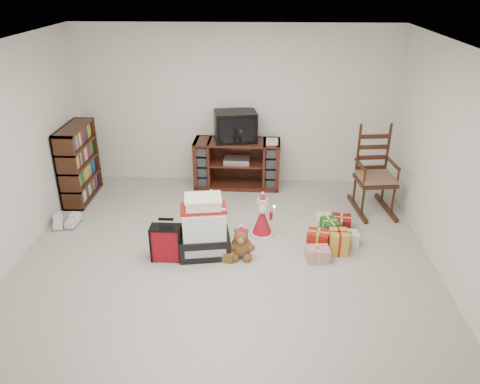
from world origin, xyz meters
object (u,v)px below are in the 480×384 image
object	(u,v)px
tv_stand	(237,164)
bookshelf	(79,164)
red_suitcase	(166,243)
teddy_bear	(241,244)
sneaker_pair	(66,222)
santa_figurine	(262,219)
gift_cluster	(331,234)
gift_pile	(204,230)
rocking_chair	(374,181)
mrs_claus_figurine	(212,218)
crt_television	(235,126)

from	to	relation	value
tv_stand	bookshelf	distance (m)	2.42
tv_stand	red_suitcase	bearing A→B (deg)	-107.47
teddy_bear	sneaker_pair	size ratio (longest dim) A/B	1.00
santa_figurine	gift_cluster	distance (m)	0.91
tv_stand	gift_cluster	bearing A→B (deg)	-51.19
red_suitcase	santa_figurine	distance (m)	1.31
tv_stand	teddy_bear	size ratio (longest dim) A/B	3.50
gift_pile	santa_figurine	distance (m)	0.86
sneaker_pair	gift_cluster	distance (m)	3.59
teddy_bear	rocking_chair	bearing A→B (deg)	36.78
red_suitcase	teddy_bear	bearing A→B (deg)	6.09
santa_figurine	mrs_claus_figurine	xyz separation A→B (m)	(-0.66, -0.01, 0.01)
gift_pile	red_suitcase	bearing A→B (deg)	-172.44
teddy_bear	tv_stand	bearing A→B (deg)	94.30
rocking_chair	mrs_claus_figurine	world-z (taller)	rocking_chair
teddy_bear	gift_pile	bearing A→B (deg)	175.02
tv_stand	crt_television	xyz separation A→B (m)	(-0.02, 0.02, 0.62)
tv_stand	rocking_chair	world-z (taller)	rocking_chair
bookshelf	red_suitcase	world-z (taller)	bookshelf
gift_pile	red_suitcase	distance (m)	0.48
rocking_chair	teddy_bear	world-z (taller)	rocking_chair
red_suitcase	teddy_bear	world-z (taller)	red_suitcase
tv_stand	bookshelf	world-z (taller)	bookshelf
teddy_bear	santa_figurine	distance (m)	0.59
bookshelf	mrs_claus_figurine	xyz separation A→B (m)	(2.10, -1.03, -0.30)
tv_stand	red_suitcase	size ratio (longest dim) A/B	2.59
sneaker_pair	santa_figurine	bearing A→B (deg)	-12.71
gift_cluster	mrs_claus_figurine	bearing A→B (deg)	175.38
rocking_chair	crt_television	world-z (taller)	rocking_chair
teddy_bear	crt_television	distance (m)	2.27
tv_stand	sneaker_pair	xyz separation A→B (m)	(-2.28, -1.44, -0.33)
rocking_chair	red_suitcase	bearing A→B (deg)	-158.77
red_suitcase	mrs_claus_figurine	bearing A→B (deg)	51.37
tv_stand	rocking_chair	size ratio (longest dim) A/B	1.05
crt_television	bookshelf	bearing A→B (deg)	-176.76
bookshelf	gift_cluster	xyz separation A→B (m)	(3.65, -1.15, -0.43)
gift_pile	crt_television	bearing A→B (deg)	73.22
bookshelf	red_suitcase	size ratio (longest dim) A/B	2.18
rocking_chair	red_suitcase	xyz separation A→B (m)	(-2.76, -1.49, -0.21)
crt_television	gift_pile	bearing A→B (deg)	-107.80
gift_cluster	crt_television	world-z (taller)	crt_television
bookshelf	gift_cluster	world-z (taller)	bookshelf
bookshelf	gift_pile	size ratio (longest dim) A/B	1.49
red_suitcase	rocking_chair	bearing A→B (deg)	28.35
gift_pile	santa_figurine	bearing A→B (deg)	25.55
rocking_chair	teddy_bear	distance (m)	2.34
mrs_claus_figurine	gift_cluster	world-z (taller)	mrs_claus_figurine
gift_pile	crt_television	world-z (taller)	crt_television
tv_stand	gift_pile	bearing A→B (deg)	-96.94
red_suitcase	sneaker_pair	xyz separation A→B (m)	(-1.54, 0.74, -0.17)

